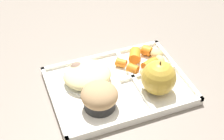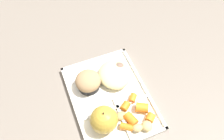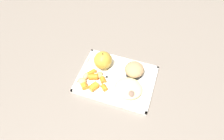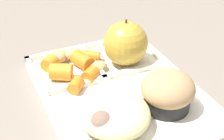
% 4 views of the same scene
% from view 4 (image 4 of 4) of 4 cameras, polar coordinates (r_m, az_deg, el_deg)
% --- Properties ---
extents(ground, '(6.00, 6.00, 0.00)m').
position_cam_4_polar(ground, '(0.54, 1.16, -4.53)').
color(ground, slate).
extents(lunch_tray, '(0.30, 0.22, 0.02)m').
position_cam_4_polar(lunch_tray, '(0.54, 1.07, -3.89)').
color(lunch_tray, white).
rests_on(lunch_tray, ground).
extents(green_apple, '(0.08, 0.08, 0.08)m').
position_cam_4_polar(green_apple, '(0.58, 2.26, 4.41)').
color(green_apple, '#B79333').
rests_on(green_apple, lunch_tray).
extents(bran_muffin, '(0.08, 0.08, 0.06)m').
position_cam_4_polar(bran_muffin, '(0.49, 9.17, -3.53)').
color(bran_muffin, black).
rests_on(bran_muffin, lunch_tray).
extents(carrot_slice_center, '(0.04, 0.04, 0.03)m').
position_cam_4_polar(carrot_slice_center, '(0.56, -8.39, -0.33)').
color(carrot_slice_center, orange).
rests_on(carrot_slice_center, lunch_tray).
extents(carrot_slice_edge, '(0.04, 0.04, 0.03)m').
position_cam_4_polar(carrot_slice_edge, '(0.59, -4.90, 1.52)').
color(carrot_slice_edge, orange).
rests_on(carrot_slice_edge, lunch_tray).
extents(carrot_slice_tilted, '(0.03, 0.03, 0.02)m').
position_cam_4_polar(carrot_slice_tilted, '(0.53, -5.99, -2.56)').
color(carrot_slice_tilted, orange).
rests_on(carrot_slice_tilted, lunch_tray).
extents(carrot_slice_small, '(0.03, 0.03, 0.02)m').
position_cam_4_polar(carrot_slice_small, '(0.59, -10.23, 1.10)').
color(carrot_slice_small, orange).
rests_on(carrot_slice_small, lunch_tray).
extents(carrot_slice_near_corner, '(0.03, 0.03, 0.02)m').
position_cam_4_polar(carrot_slice_near_corner, '(0.55, -3.56, -0.80)').
color(carrot_slice_near_corner, orange).
rests_on(carrot_slice_near_corner, lunch_tray).
extents(carrot_slice_large, '(0.04, 0.04, 0.02)m').
position_cam_4_polar(carrot_slice_large, '(0.61, -3.68, 2.33)').
color(carrot_slice_large, orange).
rests_on(carrot_slice_large, lunch_tray).
extents(potato_chunk_browned, '(0.04, 0.04, 0.02)m').
position_cam_4_polar(potato_chunk_browned, '(0.61, -8.95, 2.24)').
color(potato_chunk_browned, tan).
rests_on(potato_chunk_browned, lunch_tray).
extents(potato_chunk_golden, '(0.03, 0.03, 0.02)m').
position_cam_4_polar(potato_chunk_golden, '(0.61, -6.43, 2.62)').
color(potato_chunk_golden, tan).
rests_on(potato_chunk_golden, lunch_tray).
extents(potato_chunk_small, '(0.03, 0.03, 0.02)m').
position_cam_4_polar(potato_chunk_small, '(0.58, -2.35, 0.59)').
color(potato_chunk_small, tan).
rests_on(potato_chunk_small, lunch_tray).
extents(egg_noodle_pile, '(0.11, 0.10, 0.04)m').
position_cam_4_polar(egg_noodle_pile, '(0.46, 0.20, -6.97)').
color(egg_noodle_pile, beige).
rests_on(egg_noodle_pile, lunch_tray).
extents(meatball_back, '(0.04, 0.04, 0.04)m').
position_cam_4_polar(meatball_back, '(0.47, 0.23, -6.96)').
color(meatball_back, brown).
rests_on(meatball_back, lunch_tray).
extents(meatball_center, '(0.03, 0.03, 0.03)m').
position_cam_4_polar(meatball_center, '(0.47, 3.42, -7.37)').
color(meatball_center, brown).
rests_on(meatball_center, lunch_tray).
extents(meatball_front, '(0.03, 0.03, 0.03)m').
position_cam_4_polar(meatball_front, '(0.46, 0.93, -7.36)').
color(meatball_front, brown).
rests_on(meatball_front, lunch_tray).
extents(meatball_side, '(0.04, 0.04, 0.04)m').
position_cam_4_polar(meatball_side, '(0.45, -1.56, -8.99)').
color(meatball_side, '#755B4C').
rests_on(meatball_side, lunch_tray).
extents(plastic_fork, '(0.13, 0.12, 0.00)m').
position_cam_4_polar(plastic_fork, '(0.46, 5.18, -10.20)').
color(plastic_fork, white).
rests_on(plastic_fork, lunch_tray).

